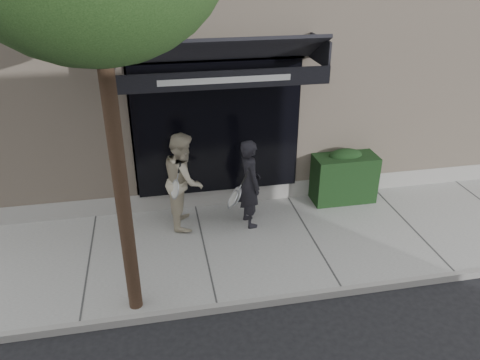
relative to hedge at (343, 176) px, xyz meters
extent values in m
plane|color=black|center=(-1.10, -1.25, -0.66)|extent=(80.00, 80.00, 0.00)
cube|color=gray|center=(-1.10, -1.25, -0.60)|extent=(20.00, 3.00, 0.12)
cube|color=gray|center=(-1.10, -2.80, -0.59)|extent=(20.00, 0.10, 0.14)
cube|color=#C2AC94|center=(-1.10, 3.75, 2.09)|extent=(14.00, 7.00, 5.50)
cube|color=gray|center=(-1.10, 0.45, -0.41)|extent=(14.02, 0.42, 0.50)
cube|color=black|center=(-2.60, 0.30, 1.14)|extent=(3.20, 0.30, 2.60)
cube|color=gray|center=(-4.20, 0.45, 1.14)|extent=(0.08, 0.40, 2.60)
cube|color=gray|center=(-1.00, 0.45, 1.14)|extent=(0.08, 0.40, 2.60)
cube|color=gray|center=(-2.60, 0.45, 2.48)|extent=(3.36, 0.40, 0.12)
cube|color=black|center=(-2.60, -0.25, 2.74)|extent=(3.60, 1.03, 0.55)
cube|color=black|center=(-2.60, -0.75, 2.35)|extent=(3.60, 0.05, 0.30)
cube|color=white|center=(-2.60, -0.78, 2.35)|extent=(2.20, 0.01, 0.10)
cube|color=black|center=(-4.38, -0.25, 2.66)|extent=(0.04, 1.00, 0.45)
cube|color=black|center=(-0.82, -0.25, 2.66)|extent=(0.04, 1.00, 0.45)
cube|color=black|center=(0.00, 0.00, -0.04)|extent=(1.30, 0.70, 1.00)
ellipsoid|color=black|center=(0.00, 0.00, 0.46)|extent=(0.71, 0.38, 0.27)
cylinder|color=black|center=(-4.30, -2.55, 1.74)|extent=(0.20, 0.20, 4.80)
imported|color=black|center=(-2.14, -0.60, 0.33)|extent=(0.52, 0.69, 1.73)
torus|color=silver|center=(-2.46, -0.93, 0.27)|extent=(0.21, 0.33, 0.28)
cylinder|color=silver|center=(-2.46, -0.93, 0.27)|extent=(0.17, 0.29, 0.24)
cylinder|color=silver|center=(-2.46, -0.93, 0.27)|extent=(0.17, 0.05, 0.10)
cylinder|color=black|center=(-2.46, -0.93, 0.27)|extent=(0.20, 0.06, 0.12)
torus|color=silver|center=(-2.52, -0.95, 0.23)|extent=(0.18, 0.31, 0.28)
cylinder|color=silver|center=(-2.52, -0.95, 0.23)|extent=(0.15, 0.28, 0.24)
cylinder|color=silver|center=(-2.52, -0.95, 0.23)|extent=(0.17, 0.03, 0.10)
cylinder|color=black|center=(-2.52, -0.95, 0.23)|extent=(0.19, 0.04, 0.12)
imported|color=beige|center=(-3.34, -0.34, 0.39)|extent=(0.77, 0.95, 1.86)
torus|color=silver|center=(-3.53, -0.66, 0.38)|extent=(0.19, 0.32, 0.30)
cylinder|color=silver|center=(-3.53, -0.66, 0.38)|extent=(0.15, 0.28, 0.26)
cylinder|color=silver|center=(-3.53, -0.66, 0.38)|extent=(0.18, 0.07, 0.07)
cylinder|color=black|center=(-3.53, -0.66, 0.38)|extent=(0.20, 0.09, 0.08)
camera|label=1|loc=(-3.81, -8.19, 4.31)|focal=35.00mm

